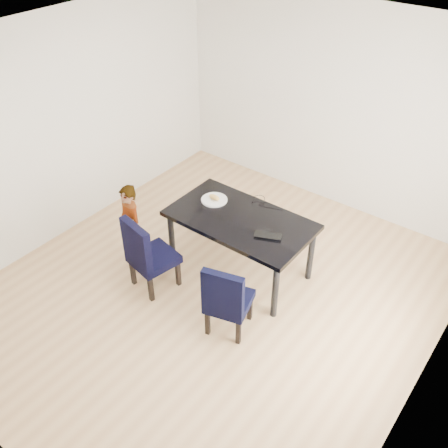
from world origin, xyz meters
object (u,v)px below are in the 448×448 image
Objects in this scene: dining_table at (240,245)px; chair_right at (229,296)px; chair_left at (153,253)px; plate at (214,200)px; laptop at (269,233)px; child at (131,226)px.

chair_right is (0.43, -0.78, 0.06)m from dining_table.
chair_left reaches higher than dining_table.
laptop is at bearing -9.97° from plate.
plate is 0.86m from laptop.
plate is at bearing 90.83° from chair_left.
chair_left is at bearing 1.32° from child.
laptop is at bearing 47.02° from chair_left.
chair_right is 1.53m from child.
plate is at bearing -33.50° from laptop.
dining_table is 0.99m from chair_left.
chair_left is 1.28m from laptop.
chair_right is at bearing -60.91° from dining_table.
chair_left reaches higher than plate.
plate is at bearing 167.38° from dining_table.
laptop is at bearing 76.64° from chair_right.
chair_left is at bearing 164.09° from chair_right.
plate is at bearing 66.15° from child.
chair_left is 0.50m from child.
dining_table is 1.51× the size of child.
child is 3.47× the size of plate.
laptop reaches higher than dining_table.
chair_left reaches higher than chair_right.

